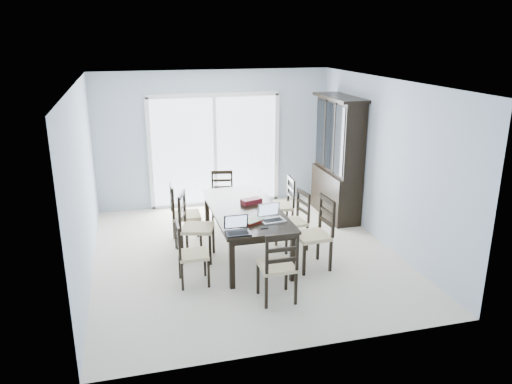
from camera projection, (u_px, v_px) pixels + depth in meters
floor at (245, 254)px, 7.67m from camera, size 5.00×5.00×0.00m
ceiling at (244, 82)px, 6.88m from camera, size 5.00×5.00×0.00m
back_wall at (215, 139)px, 9.58m from camera, size 4.50×0.02×2.60m
wall_left at (83, 184)px, 6.73m from camera, size 0.02×5.00×2.60m
wall_right at (384, 163)px, 7.82m from camera, size 0.02×5.00×2.60m
balcony at (208, 191)px, 10.91m from camera, size 4.50×2.00×0.10m
railing at (200, 154)px, 11.65m from camera, size 4.50×0.06×1.10m
dining_table at (245, 213)px, 7.46m from camera, size 1.00×2.20×0.75m
china_hutch at (338, 159)px, 8.98m from camera, size 0.50×1.38×2.20m
sliding_door at (215, 150)px, 9.62m from camera, size 2.52×0.05×2.18m
chair_left_near at (186, 247)px, 6.60m from camera, size 0.40×0.39×1.02m
chair_left_mid at (190, 219)px, 7.33m from camera, size 0.57×0.57×1.20m
chair_left_far at (180, 207)px, 7.89m from camera, size 0.46×0.44×1.15m
chair_right_near at (319, 225)px, 7.08m from camera, size 0.50×0.48×1.20m
chair_right_mid at (297, 214)px, 7.76m from camera, size 0.46×0.45×1.06m
chair_right_far at (285, 199)px, 8.42m from camera, size 0.44×0.43×1.08m
chair_end_near at (279, 259)px, 6.11m from camera, size 0.42×0.44×1.12m
chair_end_far at (222, 190)px, 8.95m from camera, size 0.45×0.46×1.03m
laptop_dark at (238, 230)px, 6.47m from camera, size 0.33×0.23×0.22m
laptop_silver at (273, 217)px, 6.91m from camera, size 0.36×0.28×0.23m
book_stack at (251, 221)px, 6.87m from camera, size 0.35×0.32×0.05m
cell_phone at (264, 228)px, 6.67m from camera, size 0.11×0.05×0.01m
game_box at (251, 201)px, 7.62m from camera, size 0.34×0.24×0.08m
hot_tub at (167, 168)px, 10.68m from camera, size 2.24×2.09×0.97m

